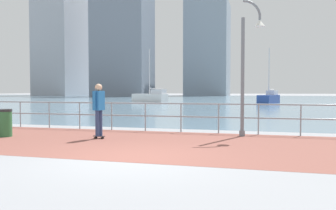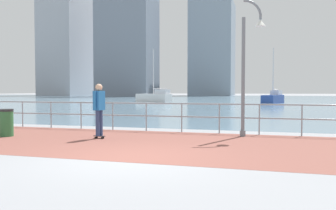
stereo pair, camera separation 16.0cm
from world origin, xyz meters
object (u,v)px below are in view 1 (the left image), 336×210
object	(u,v)px
lamppost	(248,61)
sailboat_teal	(269,98)
skateboarder	(99,106)
trash_bin	(5,123)
sailboat_red	(151,97)

from	to	relation	value
lamppost	sailboat_teal	distance (m)	30.96
skateboarder	lamppost	bearing A→B (deg)	21.53
trash_bin	sailboat_teal	world-z (taller)	sailboat_teal
lamppost	sailboat_teal	bearing A→B (deg)	87.65
sailboat_teal	lamppost	bearing A→B (deg)	-92.35
lamppost	skateboarder	bearing A→B (deg)	-158.47
skateboarder	sailboat_teal	distance (m)	33.22
lamppost	skateboarder	distance (m)	5.17
sailboat_red	skateboarder	bearing A→B (deg)	-74.83
lamppost	sailboat_red	size ratio (longest dim) A/B	0.66
sailboat_red	sailboat_teal	bearing A→B (deg)	-4.44
trash_bin	sailboat_teal	bearing A→B (deg)	74.54
trash_bin	sailboat_teal	distance (m)	34.32
lamppost	trash_bin	xyz separation A→B (m)	(-7.88, -2.20, -2.07)
skateboarder	sailboat_red	world-z (taller)	sailboat_red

